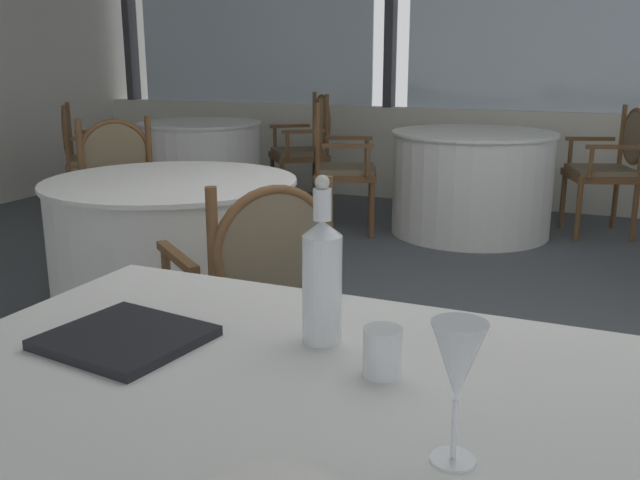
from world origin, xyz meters
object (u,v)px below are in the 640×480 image
dining_chair_1_1 (122,189)px  menu_book (125,338)px  dining_chair_3_1 (614,160)px  wine_glass (458,365)px  water_tumbler (382,352)px  dining_chair_2_1 (309,141)px  dining_chair_1_0 (260,290)px  dining_chair_2_0 (85,151)px  dining_chair_3_0 (333,157)px  water_bottle (322,277)px

dining_chair_1_1 → menu_book: bearing=-12.6°
menu_book → dining_chair_3_1: dining_chair_3_1 is taller
wine_glass → dining_chair_1_1: size_ratio=0.21×
wine_glass → water_tumbler: bearing=128.7°
dining_chair_2_1 → dining_chair_3_1: 2.52m
dining_chair_1_0 → menu_book: bearing=141.7°
wine_glass → menu_book: bearing=167.0°
wine_glass → dining_chair_2_0: bearing=136.7°
wine_glass → dining_chair_1_0: bearing=128.8°
menu_book → dining_chair_1_0: size_ratio=0.30×
dining_chair_1_0 → dining_chair_3_1: size_ratio=0.98×
dining_chair_2_0 → dining_chair_3_0: (2.05, 0.37, 0.02)m
wine_glass → dining_chair_3_1: 4.75m
water_bottle → dining_chair_1_0: bearing=125.3°
water_tumbler → dining_chair_3_0: 4.14m
menu_book → dining_chair_2_1: (-1.71, 4.68, -0.20)m
dining_chair_1_0 → dining_chair_3_1: bearing=-67.6°
dining_chair_1_0 → dining_chair_3_1: (1.04, 3.60, 0.02)m
water_bottle → dining_chair_2_1: bearing=114.5°
water_bottle → dining_chair_2_0: size_ratio=0.35×
dining_chair_3_0 → dining_chair_3_1: bearing=0.0°
wine_glass → dining_chair_1_0: size_ratio=0.22×
dining_chair_2_0 → dining_chair_3_0: bearing=-28.7°
wine_glass → dining_chair_1_1: 3.46m
dining_chair_2_0 → dining_chair_2_1: 1.90m
menu_book → dining_chair_3_0: bearing=114.4°
water_tumbler → dining_chair_3_1: bearing=86.2°
dining_chair_1_1 → dining_chair_3_0: 1.76m
water_bottle → dining_chair_1_0: (-0.58, 0.82, -0.36)m
dining_chair_1_0 → dining_chair_2_0: dining_chair_2_0 is taller
wine_glass → menu_book: 0.71m
water_bottle → dining_chair_1_1: (-2.15, 2.07, -0.34)m
wine_glass → dining_chair_3_1: wine_glass is taller
water_bottle → dining_chair_3_1: 4.46m
water_bottle → menu_book: water_bottle is taller
menu_book → dining_chair_3_1: bearing=88.0°
water_tumbler → wine_glass: bearing=-51.3°
dining_chair_1_0 → water_bottle: bearing=163.8°
dining_chair_3_0 → menu_book: bearing=-94.0°
water_bottle → dining_chair_1_1: water_bottle is taller
dining_chair_2_0 → water_bottle: bearing=-82.3°
water_tumbler → menu_book: 0.51m
dining_chair_2_0 → wine_glass: bearing=-82.3°
dining_chair_1_0 → dining_chair_3_0: 3.02m
menu_book → dining_chair_1_0: 1.03m
menu_book → dining_chair_3_0: 4.03m
dining_chair_1_1 → dining_chair_3_1: dining_chair_1_1 is taller
wine_glass → dining_chair_3_0: (-1.82, 4.01, -0.34)m
water_bottle → wine_glass: size_ratio=1.62×
menu_book → wine_glass: bearing=-5.0°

